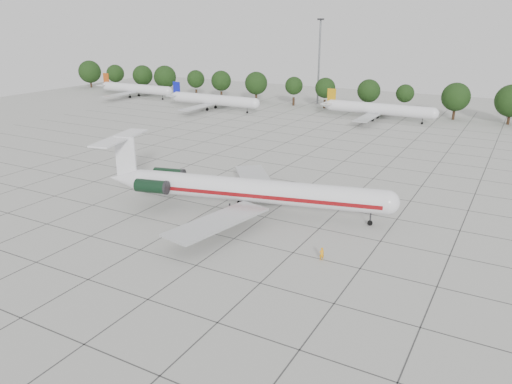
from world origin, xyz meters
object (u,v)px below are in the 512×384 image
bg_airliner_c (379,109)px  ground_crew (322,254)px  bg_airliner_b (213,100)px  bg_airliner_a (136,89)px  main_airliner (239,189)px  floodlight_mast (319,57)px

bg_airliner_c → ground_crew: bearing=-78.3°
bg_airliner_b → bg_airliner_c: (46.63, 8.12, 0.00)m
ground_crew → bg_airliner_a: size_ratio=0.05×
ground_crew → bg_airliner_b: (-63.81, 74.50, 2.14)m
bg_airliner_a → bg_airliner_b: same height
ground_crew → bg_airliner_a: bg_airliner_a is taller
main_airliner → bg_airliner_a: (-84.94, 74.09, -0.52)m
bg_airliner_a → ground_crew: bearing=-39.3°
bg_airliner_c → floodlight_mast: floodlight_mast is taller
bg_airliner_b → bg_airliner_a: bearing=168.1°
ground_crew → floodlight_mast: size_ratio=0.06×
main_airliner → bg_airliner_c: main_airliner is taller
main_airliner → bg_airliner_b: size_ratio=1.45×
bg_airliner_b → floodlight_mast: bearing=49.0°
bg_airliner_b → bg_airliner_c: size_ratio=1.00×
floodlight_mast → bg_airliner_b: bearing=-131.0°
floodlight_mast → bg_airliner_c: bearing=-35.7°
main_airliner → floodlight_mast: floodlight_mast is taller
main_airliner → floodlight_mast: size_ratio=1.61×
bg_airliner_b → floodlight_mast: 35.80m
bg_airliner_a → bg_airliner_c: (83.24, 0.42, 0.00)m
bg_airliner_b → floodlight_mast: floodlight_mast is taller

